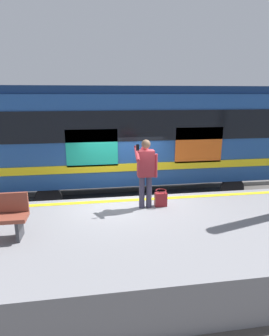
{
  "coord_description": "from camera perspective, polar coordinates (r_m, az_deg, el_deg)",
  "views": [
    {
      "loc": [
        0.83,
        7.17,
        3.75
      ],
      "look_at": [
        -0.2,
        0.3,
        1.87
      ],
      "focal_mm": 29.33,
      "sensor_mm": 36.0,
      "label": 1
    }
  ],
  "objects": [
    {
      "name": "ground_plane",
      "position": [
        8.14,
        -1.73,
        -12.29
      ],
      "size": [
        24.89,
        24.89,
        0.0
      ],
      "primitive_type": "plane",
      "color": "#4C4742"
    },
    {
      "name": "platform",
      "position": [
        6.25,
        0.4,
        -16.33
      ],
      "size": [
        14.79,
        3.81,
        0.97
      ],
      "primitive_type": "cube",
      "color": "gray",
      "rests_on": "ground"
    },
    {
      "name": "safety_line",
      "position": [
        7.46,
        -1.51,
        -6.72
      ],
      "size": [
        14.5,
        0.16,
        0.01
      ],
      "primitive_type": "cube",
      "color": "yellow",
      "rests_on": "platform"
    },
    {
      "name": "track_rail_near",
      "position": [
        9.53,
        -2.87,
        -7.52
      ],
      "size": [
        19.23,
        0.08,
        0.16
      ],
      "primitive_type": "cube",
      "color": "slate",
      "rests_on": "ground"
    },
    {
      "name": "track_rail_far",
      "position": [
        10.86,
        -3.63,
        -4.62
      ],
      "size": [
        19.23,
        0.08,
        0.16
      ],
      "primitive_type": "cube",
      "color": "slate",
      "rests_on": "ground"
    },
    {
      "name": "train_carriage",
      "position": [
        9.68,
        0.99,
        7.42
      ],
      "size": [
        9.4,
        2.88,
        3.82
      ],
      "color": "#1E478C",
      "rests_on": "ground"
    },
    {
      "name": "passenger",
      "position": [
        6.71,
        2.34,
        -0.08
      ],
      "size": [
        0.57,
        0.55,
        1.73
      ],
      "color": "#383347",
      "rests_on": "platform"
    },
    {
      "name": "handbag",
      "position": [
        7.07,
        5.48,
        -6.37
      ],
      "size": [
        0.3,
        0.28,
        0.42
      ],
      "color": "maroon",
      "rests_on": "platform"
    }
  ]
}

